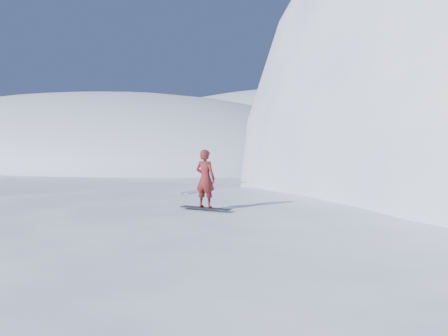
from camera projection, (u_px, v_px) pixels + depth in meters
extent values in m
plane|color=white|center=(150.00, 283.00, 15.12)|extent=(400.00, 400.00, 0.00)
ellipsoid|color=white|center=(230.00, 266.00, 17.14)|extent=(36.00, 28.00, 4.80)
ellipsoid|color=white|center=(79.00, 163.00, 102.91)|extent=(120.00, 70.00, 28.00)
ellipsoid|color=white|center=(308.00, 158.00, 129.51)|extent=(140.00, 90.00, 36.00)
ellipsoid|color=white|center=(10.00, 279.00, 15.53)|extent=(6.00, 5.40, 0.80)
ellipsoid|color=white|center=(206.00, 242.00, 21.26)|extent=(7.00, 6.30, 1.00)
ellipsoid|color=white|center=(420.00, 286.00, 14.82)|extent=(4.00, 3.60, 0.60)
cube|color=black|center=(205.00, 208.00, 14.06)|extent=(1.56, 0.34, 0.03)
imported|color=maroon|center=(205.00, 179.00, 14.02)|extent=(0.61, 0.41, 1.64)
cube|color=silver|center=(212.00, 186.00, 20.97)|extent=(1.06, 5.93, 0.04)
cube|color=silver|center=(221.00, 187.00, 20.75)|extent=(0.87, 5.95, 0.04)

